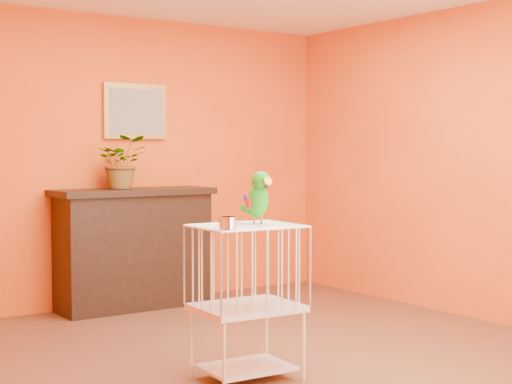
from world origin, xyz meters
TOP-DOWN VIEW (x-y plane):
  - ground at (0.00, 0.00)m, footprint 4.50×4.50m
  - room_shell at (0.00, 0.00)m, footprint 4.50×4.50m
  - console_cabinet at (-0.13, 2.00)m, footprint 1.43×0.51m
  - potted_plant at (-0.23, 2.07)m, footprint 0.55×0.58m
  - framed_picture at (0.00, 2.22)m, footprint 0.62×0.04m
  - birdcage at (-0.54, -0.37)m, footprint 0.64×0.50m
  - feed_cup at (-0.78, -0.54)m, footprint 0.10×0.10m
  - parrot at (-0.43, -0.35)m, footprint 0.16×0.29m

SIDE VIEW (x-z plane):
  - ground at x=0.00m, z-range 0.00..0.00m
  - birdcage at x=-0.54m, z-range 0.02..0.96m
  - console_cabinet at x=-0.13m, z-range 0.00..1.06m
  - feed_cup at x=-0.78m, z-range 0.95..1.02m
  - parrot at x=-0.43m, z-range 0.94..1.27m
  - potted_plant at x=-0.23m, z-range 1.06..1.42m
  - room_shell at x=0.00m, z-range -0.67..3.83m
  - framed_picture at x=0.00m, z-range 1.50..2.00m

